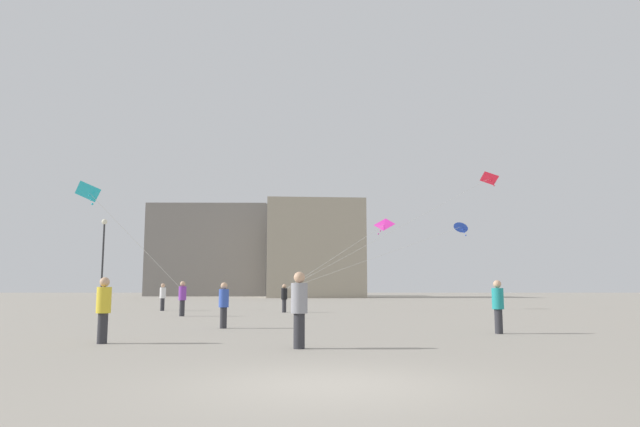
{
  "coord_description": "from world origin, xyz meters",
  "views": [
    {
      "loc": [
        -0.12,
        -8.76,
        1.45
      ],
      "look_at": [
        0.0,
        22.66,
        5.5
      ],
      "focal_mm": 32.17,
      "sensor_mm": 36.0,
      "label": 1
    }
  ],
  "objects_px": {
    "person_in_purple": "(180,297)",
    "person_in_blue": "(221,303)",
    "kite_magenta_delta": "(380,226)",
    "lamppost_east": "(101,250)",
    "kite_cyan_delta": "(87,193)",
    "kite_crimson_delta": "(483,181)",
    "building_left_hall": "(208,251)",
    "person_in_yellow": "(101,307)",
    "building_centre_hall": "(312,250)",
    "person_in_grey": "(297,306)",
    "person_in_white": "(160,296)",
    "person_in_teal": "(496,304)",
    "person_in_black": "(282,297)",
    "kite_cobalt_diamond": "(457,228)"
  },
  "relations": [
    {
      "from": "person_in_purple",
      "to": "kite_magenta_delta",
      "type": "distance_m",
      "value": 15.36
    },
    {
      "from": "kite_cyan_delta",
      "to": "lamppost_east",
      "type": "relative_size",
      "value": 0.86
    },
    {
      "from": "kite_magenta_delta",
      "to": "lamppost_east",
      "type": "height_order",
      "value": "kite_magenta_delta"
    },
    {
      "from": "kite_cobalt_diamond",
      "to": "building_left_hall",
      "type": "xyz_separation_m",
      "value": [
        -28.68,
        58.38,
        2.04
      ]
    },
    {
      "from": "person_in_black",
      "to": "kite_crimson_delta",
      "type": "bearing_deg",
      "value": 69.72
    },
    {
      "from": "person_in_teal",
      "to": "person_in_white",
      "type": "xyz_separation_m",
      "value": [
        -15.46,
        17.77,
        0.01
      ]
    },
    {
      "from": "kite_magenta_delta",
      "to": "kite_cobalt_diamond",
      "type": "relative_size",
      "value": 0.56
    },
    {
      "from": "person_in_black",
      "to": "person_in_blue",
      "type": "xyz_separation_m",
      "value": [
        -1.35,
        -13.02,
        -0.01
      ]
    },
    {
      "from": "kite_crimson_delta",
      "to": "lamppost_east",
      "type": "distance_m",
      "value": 28.16
    },
    {
      "from": "person_in_yellow",
      "to": "kite_magenta_delta",
      "type": "distance_m",
      "value": 26.02
    },
    {
      "from": "person_in_white",
      "to": "kite_magenta_delta",
      "type": "distance_m",
      "value": 15.05
    },
    {
      "from": "person_in_teal",
      "to": "building_centre_hall",
      "type": "height_order",
      "value": "building_centre_hall"
    },
    {
      "from": "person_in_grey",
      "to": "lamppost_east",
      "type": "height_order",
      "value": "lamppost_east"
    },
    {
      "from": "person_in_purple",
      "to": "person_in_blue",
      "type": "bearing_deg",
      "value": -48.89
    },
    {
      "from": "person_in_grey",
      "to": "kite_crimson_delta",
      "type": "distance_m",
      "value": 33.41
    },
    {
      "from": "person_in_grey",
      "to": "person_in_black",
      "type": "bearing_deg",
      "value": 177.0
    },
    {
      "from": "person_in_teal",
      "to": "person_in_grey",
      "type": "relative_size",
      "value": 0.92
    },
    {
      "from": "kite_cyan_delta",
      "to": "kite_crimson_delta",
      "type": "relative_size",
      "value": 0.32
    },
    {
      "from": "building_left_hall",
      "to": "lamppost_east",
      "type": "height_order",
      "value": "building_left_hall"
    },
    {
      "from": "kite_cyan_delta",
      "to": "person_in_blue",
      "type": "bearing_deg",
      "value": -40.06
    },
    {
      "from": "lamppost_east",
      "to": "person_in_grey",
      "type": "bearing_deg",
      "value": -59.83
    },
    {
      "from": "person_in_yellow",
      "to": "kite_crimson_delta",
      "type": "bearing_deg",
      "value": -64.32
    },
    {
      "from": "person_in_yellow",
      "to": "building_centre_hall",
      "type": "xyz_separation_m",
      "value": [
        4.78,
        69.78,
        6.01
      ]
    },
    {
      "from": "building_centre_hall",
      "to": "kite_magenta_delta",
      "type": "bearing_deg",
      "value": -83.68
    },
    {
      "from": "kite_cyan_delta",
      "to": "person_in_grey",
      "type": "bearing_deg",
      "value": -51.36
    },
    {
      "from": "building_centre_hall",
      "to": "person_in_teal",
      "type": "bearing_deg",
      "value": -84.41
    },
    {
      "from": "person_in_blue",
      "to": "building_left_hall",
      "type": "distance_m",
      "value": 79.57
    },
    {
      "from": "building_left_hall",
      "to": "person_in_white",
      "type": "bearing_deg",
      "value": -81.74
    },
    {
      "from": "person_in_yellow",
      "to": "kite_magenta_delta",
      "type": "relative_size",
      "value": 0.24
    },
    {
      "from": "kite_cobalt_diamond",
      "to": "building_centre_hall",
      "type": "relative_size",
      "value": 0.86
    },
    {
      "from": "kite_cyan_delta",
      "to": "kite_crimson_delta",
      "type": "bearing_deg",
      "value": 34.34
    },
    {
      "from": "lamppost_east",
      "to": "person_in_blue",
      "type": "bearing_deg",
      "value": -57.32
    },
    {
      "from": "person_in_purple",
      "to": "building_left_hall",
      "type": "relative_size",
      "value": 0.09
    },
    {
      "from": "building_centre_hall",
      "to": "lamppost_east",
      "type": "relative_size",
      "value": 2.49
    },
    {
      "from": "person_in_grey",
      "to": "person_in_yellow",
      "type": "xyz_separation_m",
      "value": [
        -5.16,
        1.24,
        -0.06
      ]
    },
    {
      "from": "person_in_blue",
      "to": "person_in_yellow",
      "type": "relative_size",
      "value": 0.95
    },
    {
      "from": "person_in_teal",
      "to": "kite_crimson_delta",
      "type": "relative_size",
      "value": 0.11
    },
    {
      "from": "building_left_hall",
      "to": "person_in_black",
      "type": "bearing_deg",
      "value": -75.46
    },
    {
      "from": "kite_cobalt_diamond",
      "to": "building_left_hall",
      "type": "relative_size",
      "value": 0.64
    },
    {
      "from": "kite_magenta_delta",
      "to": "lamppost_east",
      "type": "bearing_deg",
      "value": -176.07
    },
    {
      "from": "person_in_purple",
      "to": "person_in_yellow",
      "type": "height_order",
      "value": "person_in_purple"
    },
    {
      "from": "person_in_white",
      "to": "kite_crimson_delta",
      "type": "distance_m",
      "value": 25.23
    },
    {
      "from": "person_in_grey",
      "to": "building_centre_hall",
      "type": "xyz_separation_m",
      "value": [
        -0.38,
        71.03,
        5.95
      ]
    },
    {
      "from": "building_left_hall",
      "to": "kite_cyan_delta",
      "type": "bearing_deg",
      "value": -83.74
    },
    {
      "from": "person_in_purple",
      "to": "person_in_yellow",
      "type": "distance_m",
      "value": 14.24
    },
    {
      "from": "person_in_grey",
      "to": "kite_magenta_delta",
      "type": "bearing_deg",
      "value": 161.64
    },
    {
      "from": "person_in_yellow",
      "to": "building_left_hall",
      "type": "distance_m",
      "value": 84.63
    },
    {
      "from": "person_in_black",
      "to": "building_left_hall",
      "type": "distance_m",
      "value": 67.22
    },
    {
      "from": "person_in_grey",
      "to": "building_centre_hall",
      "type": "bearing_deg",
      "value": 172.72
    },
    {
      "from": "kite_cyan_delta",
      "to": "kite_crimson_delta",
      "type": "height_order",
      "value": "kite_crimson_delta"
    }
  ]
}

